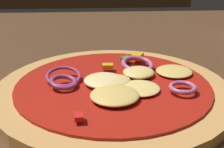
# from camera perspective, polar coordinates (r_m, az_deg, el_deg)

# --- Properties ---
(dining_table) EXTENTS (1.30, 1.03, 0.03)m
(dining_table) POSITION_cam_1_polar(r_m,az_deg,el_deg) (0.38, 1.60, -6.06)
(dining_table) COLOR #4C301C
(dining_table) RESTS_ON ground
(pizza) EXTENTS (0.28, 0.28, 0.03)m
(pizza) POSITION_cam_1_polar(r_m,az_deg,el_deg) (0.37, 0.40, -2.81)
(pizza) COLOR tan
(pizza) RESTS_ON dining_table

